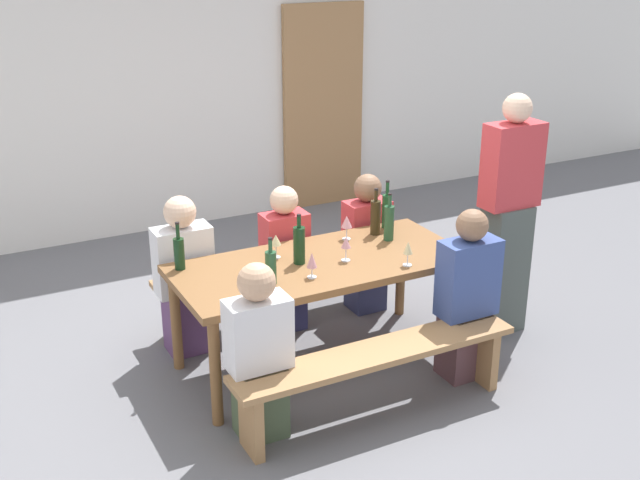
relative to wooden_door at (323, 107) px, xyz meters
name	(u,v)px	position (x,y,z in m)	size (l,w,h in m)	color
ground_plane	(320,361)	(-1.60, -3.01, -1.05)	(24.00, 24.00, 0.00)	slate
back_wall	(166,63)	(-1.60, 0.14, 0.55)	(14.00, 0.20, 3.20)	silver
wooden_door	(323,107)	(0.00, 0.00, 0.00)	(0.90, 0.06, 2.10)	#9E7247
tasting_table	(320,272)	(-1.60, -3.01, -0.38)	(1.94, 0.87, 0.75)	brown
bench_near	(376,365)	(-1.60, -3.74, -0.70)	(1.84, 0.30, 0.45)	#9E7247
bench_far	(275,276)	(-1.60, -2.28, -0.70)	(1.84, 0.30, 0.45)	#9E7247
wine_bottle_0	(299,244)	(-1.74, -2.97, -0.17)	(0.08, 0.08, 0.34)	#143319
wine_bottle_1	(179,252)	(-2.46, -2.70, -0.19)	(0.07, 0.07, 0.32)	#143319
wine_bottle_2	(271,267)	(-2.03, -3.18, -0.19)	(0.07, 0.07, 0.30)	#234C2D
wine_bottle_3	(387,210)	(-0.88, -2.67, -0.17)	(0.07, 0.07, 0.36)	#194723
wine_bottle_4	(389,222)	(-1.00, -2.89, -0.17)	(0.07, 0.07, 0.34)	#234C2D
wine_bottle_5	(376,217)	(-1.02, -2.74, -0.17)	(0.07, 0.07, 0.34)	#332814
wine_glass_0	(347,222)	(-1.26, -2.74, -0.17)	(0.08, 0.08, 0.17)	silver
wine_glass_1	(408,249)	(-1.14, -3.33, -0.18)	(0.06, 0.06, 0.17)	silver
wine_glass_2	(312,261)	(-1.77, -3.22, -0.19)	(0.07, 0.07, 0.17)	silver
wine_glass_3	(276,241)	(-1.83, -2.82, -0.18)	(0.07, 0.07, 0.16)	silver
wine_glass_4	(346,244)	(-1.45, -3.08, -0.18)	(0.06, 0.06, 0.17)	silver
seated_guest_near_0	(259,355)	(-2.30, -3.59, -0.52)	(0.36, 0.24, 1.09)	#47573C
seated_guest_near_1	(467,299)	(-0.84, -3.59, -0.49)	(0.39, 0.24, 1.17)	brown
seated_guest_far_0	(184,279)	(-2.35, -2.43, -0.50)	(0.39, 0.24, 1.14)	#583762
seated_guest_far_1	(285,261)	(-1.59, -2.43, -0.52)	(0.33, 0.24, 1.10)	#2A2951
seated_guest_far_2	(366,245)	(-0.90, -2.43, -0.52)	(0.34, 0.24, 1.09)	navy
standing_host	(507,220)	(-0.19, -3.18, -0.20)	(0.41, 0.24, 1.76)	#49514C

